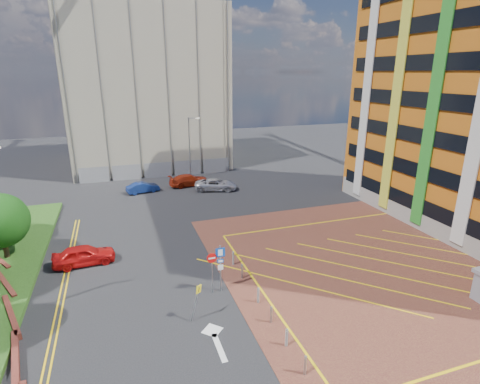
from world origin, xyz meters
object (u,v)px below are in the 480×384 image
sign_cluster (217,264)px  car_red_left (84,255)px  lamp_back (190,146)px  car_blue_back (143,187)px  tree_c (0,221)px  warning_sign (197,298)px  car_red_back (189,180)px  car_silver_back (216,185)px

sign_cluster → car_red_left: bearing=141.6°
lamp_back → car_blue_back: lamp_back is taller
tree_c → car_blue_back: size_ratio=1.31×
warning_sign → car_red_back: 26.74m
car_red_left → car_blue_back: 17.14m
car_blue_back → car_red_back: 5.78m
warning_sign → car_red_left: (-6.41, 9.03, -0.69)m
warning_sign → car_blue_back: warning_sign is taller
lamp_back → car_silver_back: (1.74, -6.02, -3.67)m
car_red_back → tree_c: bearing=123.9°
warning_sign → lamp_back: bearing=79.1°
sign_cluster → car_silver_back: 21.75m
warning_sign → car_blue_back: bearing=92.1°
tree_c → warning_sign: 16.64m
car_silver_back → car_red_back: bearing=60.0°
car_red_back → sign_cluster: bearing=165.4°
lamp_back → car_red_left: lamp_back is taller
lamp_back → car_blue_back: bearing=-147.4°
tree_c → sign_cluster: bearing=-33.2°
car_red_left → car_blue_back: bearing=-22.7°
car_red_left → car_blue_back: (5.49, 16.23, -0.12)m
warning_sign → car_red_back: bearing=79.7°
lamp_back → warning_sign: (-5.66, -29.48, -2.93)m
car_blue_back → car_red_back: car_red_back is taller
car_red_left → car_blue_back: size_ratio=1.15×
car_red_left → lamp_back: bearing=-34.6°
lamp_back → car_blue_back: 8.66m
tree_c → warning_sign: tree_c is taller
sign_cluster → warning_sign: sign_cluster is taller
sign_cluster → lamp_back: bearing=82.0°
car_red_left → car_red_back: bearing=-37.0°
sign_cluster → car_silver_back: size_ratio=0.65×
tree_c → car_blue_back: bearing=51.4°
sign_cluster → car_red_back: 24.04m
lamp_back → sign_cluster: (-3.78, -27.02, -2.41)m
warning_sign → car_red_left: 11.10m
lamp_back → car_silver_back: bearing=-73.9°
car_blue_back → tree_c: bearing=129.3°
car_blue_back → sign_cluster: bearing=174.9°
car_red_left → car_silver_back: bearing=-47.8°
lamp_back → warning_sign: lamp_back is taller
tree_c → car_silver_back: bearing=31.8°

